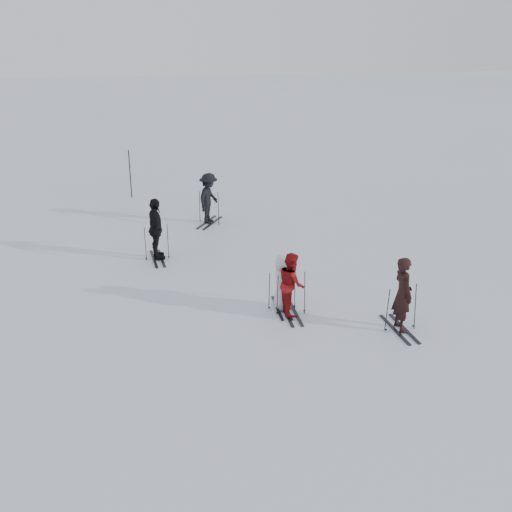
# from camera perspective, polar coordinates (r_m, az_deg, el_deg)

# --- Properties ---
(ground) EXTENTS (120.00, 120.00, 0.00)m
(ground) POSITION_cam_1_polar(r_m,az_deg,el_deg) (17.80, 0.48, -4.17)
(ground) COLOR silver
(ground) RESTS_ON ground
(skier_near_dark) EXTENTS (0.53, 0.75, 1.94)m
(skier_near_dark) POSITION_cam_1_polar(r_m,az_deg,el_deg) (16.38, 12.90, -3.39)
(skier_near_dark) COLOR black
(skier_near_dark) RESTS_ON ground
(skier_red) EXTENTS (0.66, 0.84, 1.70)m
(skier_red) POSITION_cam_1_polar(r_m,az_deg,el_deg) (16.86, 3.17, -2.54)
(skier_red) COLOR maroon
(skier_red) RESTS_ON ground
(skier_grey) EXTENTS (0.48, 0.74, 1.52)m
(skier_grey) POSITION_cam_1_polar(r_m,az_deg,el_deg) (17.17, 2.34, -2.38)
(skier_grey) COLOR silver
(skier_grey) RESTS_ON ground
(skier_uphill_left) EXTENTS (0.63, 1.22, 2.00)m
(skier_uphill_left) POSITION_cam_1_polar(r_m,az_deg,el_deg) (20.66, -8.89, 2.31)
(skier_uphill_left) COLOR black
(skier_uphill_left) RESTS_ON ground
(skier_uphill_far) EXTENTS (1.21, 1.41, 1.89)m
(skier_uphill_far) POSITION_cam_1_polar(r_m,az_deg,el_deg) (23.98, -4.22, 5.09)
(skier_uphill_far) COLOR black
(skier_uphill_far) RESTS_ON ground
(skis_near_dark) EXTENTS (1.79, 1.07, 1.25)m
(skis_near_dark) POSITION_cam_1_polar(r_m,az_deg,el_deg) (16.52, 12.80, -4.48)
(skis_near_dark) COLOR black
(skis_near_dark) RESTS_ON ground
(skis_red) EXTENTS (1.67, 0.91, 1.20)m
(skis_red) POSITION_cam_1_polar(r_m,az_deg,el_deg) (16.96, 3.15, -3.30)
(skis_red) COLOR black
(skis_red) RESTS_ON ground
(skis_grey) EXTENTS (1.56, 0.83, 1.14)m
(skis_grey) POSITION_cam_1_polar(r_m,az_deg,el_deg) (17.25, 2.33, -2.97)
(skis_grey) COLOR black
(skis_grey) RESTS_ON ground
(skis_uphill_left) EXTENTS (1.71, 1.05, 1.18)m
(skis_uphill_left) POSITION_cam_1_polar(r_m,az_deg,el_deg) (20.80, -8.82, 1.24)
(skis_uphill_left) COLOR black
(skis_uphill_left) RESTS_ON ground
(skis_uphill_far) EXTENTS (1.94, 1.63, 1.25)m
(skis_uphill_far) POSITION_cam_1_polar(r_m,az_deg,el_deg) (24.07, -4.20, 4.36)
(skis_uphill_far) COLOR black
(skis_uphill_far) RESTS_ON ground
(piste_marker) EXTENTS (0.05, 0.05, 2.03)m
(piste_marker) POSITION_cam_1_polar(r_m,az_deg,el_deg) (27.73, -11.12, 7.17)
(piste_marker) COLOR black
(piste_marker) RESTS_ON ground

